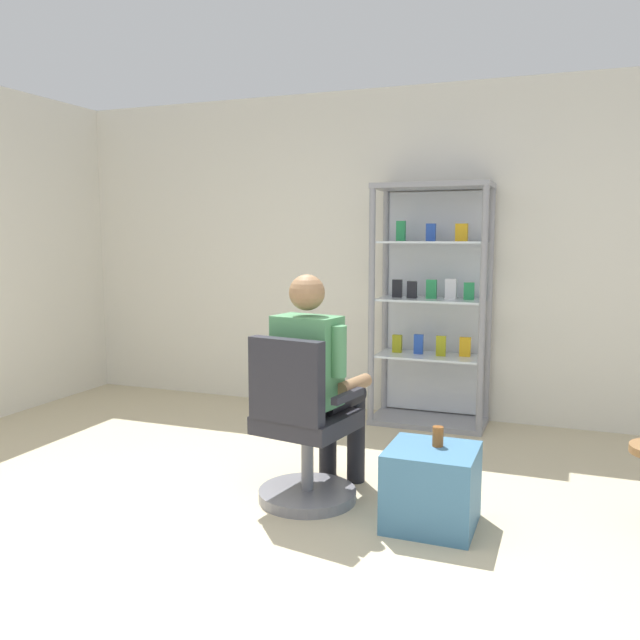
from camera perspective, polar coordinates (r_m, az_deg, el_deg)
name	(u,v)px	position (r m, az deg, el deg)	size (l,w,h in m)	color
ground_plane	(216,572)	(3.23, -8.93, -20.56)	(7.20, 7.20, 0.00)	#C6B793
back_wall	(392,254)	(5.65, 6.17, 5.69)	(6.00, 0.10, 2.70)	silver
display_cabinet_main	(432,304)	(5.36, 9.62, 1.39)	(0.90, 0.45, 1.90)	gray
office_chair	(302,435)	(3.76, -1.55, -9.87)	(0.60, 0.56, 0.96)	slate
seated_shopkeeper	(317,374)	(3.82, -0.24, -4.67)	(0.54, 0.61, 1.29)	black
storage_crate	(432,487)	(3.60, 9.55, -13.94)	(0.45, 0.44, 0.41)	teal
tea_glass	(438,436)	(3.55, 10.08, -9.81)	(0.06, 0.06, 0.10)	brown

